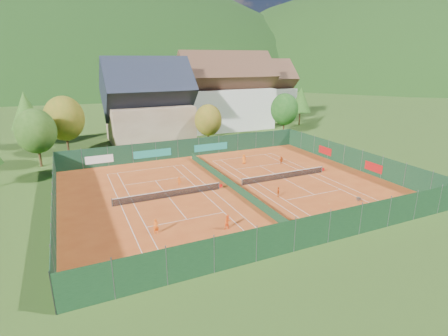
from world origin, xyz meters
The scene contains 31 objects.
ground centered at (0.00, 0.00, -0.02)m, with size 600.00×600.00×0.00m, color #2D5019.
clay_pad centered at (0.00, 0.00, 0.01)m, with size 40.00×32.00×0.01m, color #BB4B1B.
court_markings_left centered at (-8.00, 0.00, 0.01)m, with size 11.03×23.83×0.00m.
court_markings_right centered at (8.00, 0.00, 0.01)m, with size 11.03×23.83×0.00m.
tennis_net_left centered at (-7.85, 0.00, 0.51)m, with size 13.30×0.10×1.02m.
tennis_net_right centered at (8.15, 0.00, 0.51)m, with size 13.30×0.10×1.02m.
court_divider centered at (0.00, 0.00, 0.50)m, with size 0.03×28.80×1.00m.
fence_north centered at (-0.46, 15.99, 1.47)m, with size 40.00×0.10×3.00m.
fence_south centered at (0.00, -16.00, 1.50)m, with size 40.00×0.04×3.00m.
fence_west centered at (-20.00, 0.00, 1.50)m, with size 0.04×32.00×3.00m.
fence_east centered at (20.00, 0.05, 1.48)m, with size 0.09×32.00×3.00m.
chalet centered at (-3.00, 30.00, 6.62)m, with size 16.20×12.00×16.00m.
hotel_block_a centered at (16.00, 36.00, 7.38)m, with size 21.60×11.00×17.25m.
hotel_block_b centered at (30.00, 44.00, 6.62)m, with size 17.28×10.00×15.50m.
tree_west_front centered at (-22.00, 20.00, 5.39)m, with size 5.72×5.72×8.69m.
tree_west_mid centered at (-18.00, 26.00, 6.07)m, with size 6.44×6.44×9.78m.
tree_west_back centered at (-24.00, 34.00, 6.74)m, with size 5.60×5.60×10.00m.
tree_center centered at (6.00, 22.00, 4.72)m, with size 5.01×5.01×7.60m.
tree_east_front centered at (24.00, 24.00, 5.39)m, with size 5.72×5.72×8.69m.
tree_east_mid centered at (34.00, 32.00, 6.06)m, with size 5.04×5.04×9.00m.
tree_east_back centered at (26.00, 40.00, 6.74)m, with size 7.15×7.15×10.86m.
mountain_backdrop centered at (28.54, 233.48, -39.64)m, with size 820.00×530.00×242.00m.
ball_hopper centered at (10.81, -10.53, 0.56)m, with size 0.34×0.34×0.80m.
loose_ball_0 centered at (-7.06, -3.41, 0.03)m, with size 0.07×0.07×0.07m, color #CCD833.
loose_ball_1 centered at (7.77, -9.25, 0.03)m, with size 0.07×0.07×0.07m, color #CCD833.
player_left_near centered at (-11.55, -8.11, 0.76)m, with size 0.55×0.36×1.51m, color orange.
player_left_mid centered at (-5.14, -10.05, 0.74)m, with size 0.72×0.56×1.49m, color #FF5816.
player_left_far centered at (-5.69, 3.25, 0.60)m, with size 0.77×0.44×1.19m, color #DC5713.
player_right_near centered at (3.71, -5.14, 0.61)m, with size 0.72×0.30×1.22m, color #E25514.
player_right_far_a centered at (6.42, 8.59, 0.74)m, with size 0.72×0.47×1.47m, color orange.
player_right_far_b centered at (11.51, 5.98, 0.61)m, with size 1.12×0.36×1.21m, color #D14F12.
Camera 1 is at (-17.97, -37.09, 15.55)m, focal length 28.00 mm.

